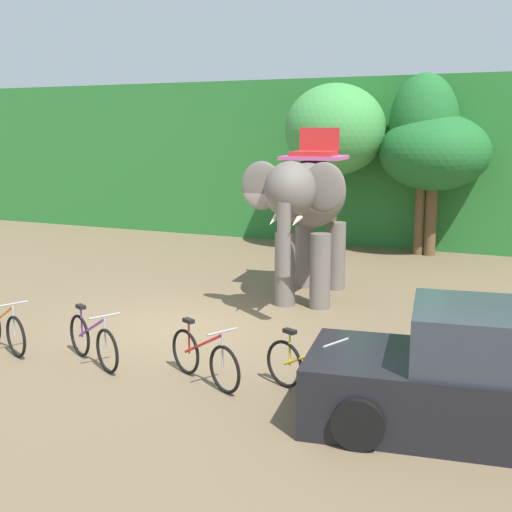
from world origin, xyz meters
TOP-DOWN VIEW (x-y plane):
  - ground_plane at (0.00, 0.00)m, footprint 80.00×80.00m
  - foliage_hedge at (0.00, 13.19)m, footprint 36.00×6.00m
  - tree_center at (0.15, 9.00)m, footprint 3.07×3.07m
  - tree_center_right at (2.72, 9.47)m, footprint 2.02×2.02m
  - tree_far_right at (3.07, 9.45)m, footprint 3.24×3.24m
  - elephant at (1.51, 2.90)m, footprint 2.12×4.22m
  - bike_orange at (-2.13, -2.42)m, footprint 1.60×0.77m
  - bike_purple at (-0.29, -2.36)m, footprint 1.55×0.85m
  - bike_red at (1.73, -2.34)m, footprint 1.56×0.84m
  - bike_yellow at (3.34, -2.19)m, footprint 1.60×0.76m
  - parked_car at (5.65, -2.34)m, footprint 4.42×2.46m

SIDE VIEW (x-z plane):
  - ground_plane at x=0.00m, z-range 0.00..0.00m
  - bike_orange at x=-2.13m, z-range -0.07..0.85m
  - bike_purple at x=-0.29m, z-range -0.07..0.85m
  - bike_red at x=1.73m, z-range -0.07..0.85m
  - bike_yellow at x=3.34m, z-range -0.07..0.85m
  - parked_car at x=5.65m, z-range -0.15..1.45m
  - elephant at x=1.51m, z-range 0.31..4.09m
  - foliage_hedge at x=0.00m, z-range 0.00..5.38m
  - tree_far_right at x=3.07m, z-range 0.96..5.18m
  - tree_center at x=0.15m, z-range 1.17..6.29m
  - tree_center_right at x=2.72m, z-range 1.14..6.52m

